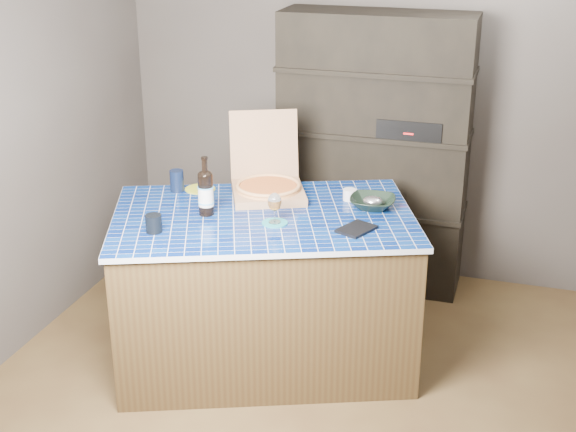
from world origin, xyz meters
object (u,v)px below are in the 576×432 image
(mead_bottle, at_px, (206,192))
(kitchen_island, at_px, (264,288))
(wine_glass, at_px, (275,203))
(pizza_box, at_px, (268,185))
(dvd_case, at_px, (357,229))
(bowl, at_px, (373,203))

(mead_bottle, bearing_deg, kitchen_island, 16.98)
(mead_bottle, height_order, wine_glass, mead_bottle)
(pizza_box, relative_size, dvd_case, 3.12)
(kitchen_island, relative_size, pizza_box, 3.09)
(dvd_case, relative_size, bowl, 0.78)
(wine_glass, relative_size, dvd_case, 0.84)
(bowl, bearing_deg, wine_glass, -139.93)
(dvd_case, bearing_deg, wine_glass, -151.61)
(dvd_case, bearing_deg, bowl, 111.62)
(mead_bottle, height_order, dvd_case, mead_bottle)
(kitchen_island, distance_m, bowl, 0.76)
(pizza_box, relative_size, bowl, 2.43)
(kitchen_island, distance_m, wine_glass, 0.57)
(kitchen_island, xyz_separation_m, wine_glass, (0.10, -0.10, 0.55))
(wine_glass, xyz_separation_m, bowl, (0.44, 0.37, -0.09))
(kitchen_island, height_order, dvd_case, dvd_case)
(pizza_box, xyz_separation_m, dvd_case, (0.59, -0.36, -0.05))
(kitchen_island, distance_m, pizza_box, 0.58)
(mead_bottle, bearing_deg, pizza_box, 60.20)
(kitchen_island, bearing_deg, bowl, 5.07)
(pizza_box, bearing_deg, wine_glass, -90.80)
(pizza_box, bearing_deg, bowl, -26.24)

